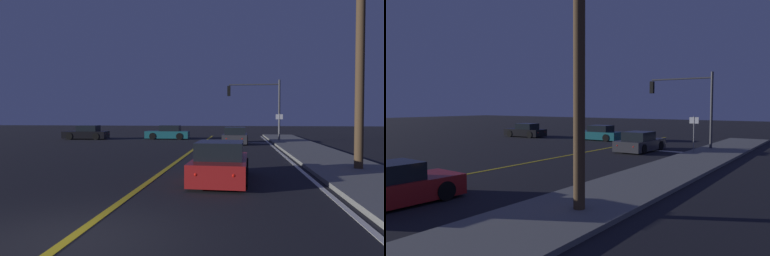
# 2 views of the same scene
# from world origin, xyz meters

# --- Properties ---
(sidewalk_right) EXTENTS (3.20, 45.78, 0.15)m
(sidewalk_right) POSITION_xyz_m (7.29, 12.72, 0.07)
(sidewalk_right) COLOR slate
(sidewalk_right) RESTS_ON ground
(lane_line_center) EXTENTS (0.20, 43.23, 0.01)m
(lane_line_center) POSITION_xyz_m (0.00, 12.72, 0.01)
(lane_line_center) COLOR gold
(lane_line_center) RESTS_ON ground
(lane_line_edge_right) EXTENTS (0.16, 43.23, 0.01)m
(lane_line_edge_right) POSITION_xyz_m (5.44, 12.72, 0.01)
(lane_line_edge_right) COLOR silver
(lane_line_edge_right) RESTS_ON ground
(stop_bar) EXTENTS (5.69, 0.50, 0.01)m
(stop_bar) POSITION_xyz_m (2.85, 23.93, 0.01)
(stop_bar) COLOR silver
(stop_bar) RESTS_ON ground
(car_side_waiting_black) EXTENTS (4.25, 1.98, 1.34)m
(car_side_waiting_black) POSITION_xyz_m (-11.63, 26.83, 0.58)
(car_side_waiting_black) COLOR black
(car_side_waiting_black) RESTS_ON ground
(car_following_oncoming_teal) EXTENTS (4.26, 2.01, 1.34)m
(car_following_oncoming_teal) POSITION_xyz_m (-3.86, 28.15, 0.58)
(car_following_oncoming_teal) COLOR #195960
(car_following_oncoming_teal) RESTS_ON ground
(car_lead_oncoming_red) EXTENTS (1.94, 4.19, 1.34)m
(car_lead_oncoming_red) POSITION_xyz_m (2.35, 6.18, 0.58)
(car_lead_oncoming_red) COLOR maroon
(car_lead_oncoming_red) RESTS_ON ground
(car_parked_curb_charcoal) EXTENTS (2.07, 4.29, 1.34)m
(car_parked_curb_charcoal) POSITION_xyz_m (2.68, 22.96, 0.58)
(car_parked_curb_charcoal) COLOR #2D2D33
(car_parked_curb_charcoal) RESTS_ON ground
(traffic_signal_near_right) EXTENTS (4.65, 0.28, 5.43)m
(traffic_signal_near_right) POSITION_xyz_m (4.76, 26.23, 3.67)
(traffic_signal_near_right) COLOR #38383D
(traffic_signal_near_right) RESTS_ON ground
(utility_pole_right) EXTENTS (1.45, 0.33, 11.26)m
(utility_pole_right) POSITION_xyz_m (7.59, 8.81, 5.77)
(utility_pole_right) COLOR #4C3823
(utility_pole_right) RESTS_ON ground
(street_sign_corner) EXTENTS (0.56, 0.10, 2.42)m
(street_sign_corner) POSITION_xyz_m (6.19, 23.43, 1.63)
(street_sign_corner) COLOR slate
(street_sign_corner) RESTS_ON ground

